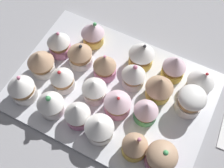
{
  "coord_description": "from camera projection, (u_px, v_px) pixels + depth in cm",
  "views": [
    {
      "loc": [
        14.86,
        -28.82,
        63.2
      ],
      "look_at": [
        0.0,
        0.0,
        4.2
      ],
      "focal_mm": 46.76,
      "sensor_mm": 36.0,
      "label": 1
    }
  ],
  "objects": [
    {
      "name": "cupcake_20",
      "position": [
        201.0,
        82.0,
        0.67
      ],
      "size": [
        6.33,
        6.33,
        7.4
      ],
      "color": "white",
      "rests_on": "baking_tray"
    },
    {
      "name": "cupcake_10",
      "position": [
        146.0,
        111.0,
        0.64
      ],
      "size": [
        5.51,
        5.51,
        6.42
      ],
      "color": "#4C9E6B",
      "rests_on": "baking_tray"
    },
    {
      "name": "cupcake_9",
      "position": [
        117.0,
        103.0,
        0.65
      ],
      "size": [
        6.14,
        6.14,
        7.01
      ],
      "color": "pink",
      "rests_on": "baking_tray"
    },
    {
      "name": "cupcake_17",
      "position": [
        93.0,
        33.0,
        0.74
      ],
      "size": [
        5.96,
        5.96,
        7.42
      ],
      "color": "#EFC651",
      "rests_on": "baking_tray"
    },
    {
      "name": "cupcake_14",
      "position": [
        134.0,
        75.0,
        0.68
      ],
      "size": [
        5.67,
        5.67,
        7.52
      ],
      "color": "white",
      "rests_on": "baking_tray"
    },
    {
      "name": "cupcake_6",
      "position": [
        41.0,
        62.0,
        0.69
      ],
      "size": [
        6.43,
        6.43,
        7.21
      ],
      "color": "white",
      "rests_on": "baking_tray"
    },
    {
      "name": "cupcake_8",
      "position": [
        94.0,
        89.0,
        0.66
      ],
      "size": [
        5.69,
        5.69,
        6.75
      ],
      "color": "white",
      "rests_on": "baking_tray"
    },
    {
      "name": "cupcake_11",
      "position": [
        59.0,
        42.0,
        0.72
      ],
      "size": [
        5.72,
        5.72,
        8.01
      ],
      "color": "pink",
      "rests_on": "baking_tray"
    },
    {
      "name": "baking_tray",
      "position": [
        112.0,
        91.0,
        0.7
      ],
      "size": [
        46.99,
        33.2,
        1.2
      ],
      "color": "silver",
      "rests_on": "ground_plane"
    },
    {
      "name": "cupcake_0",
      "position": [
        21.0,
        87.0,
        0.66
      ],
      "size": [
        6.09,
        6.09,
        7.79
      ],
      "color": "white",
      "rests_on": "baking_tray"
    },
    {
      "name": "cupcake_18",
      "position": [
        141.0,
        55.0,
        0.7
      ],
      "size": [
        6.33,
        6.33,
        7.75
      ],
      "color": "#EFC651",
      "rests_on": "baking_tray"
    },
    {
      "name": "cupcake_3",
      "position": [
        99.0,
        128.0,
        0.61
      ],
      "size": [
        6.4,
        6.4,
        7.21
      ],
      "color": "white",
      "rests_on": "baking_tray"
    },
    {
      "name": "cupcake_13",
      "position": [
        105.0,
        66.0,
        0.69
      ],
      "size": [
        5.56,
        5.56,
        7.51
      ],
      "color": "pink",
      "rests_on": "baking_tray"
    },
    {
      "name": "cupcake_7",
      "position": [
        62.0,
        78.0,
        0.68
      ],
      "size": [
        5.54,
        5.54,
        7.08
      ],
      "color": "white",
      "rests_on": "baking_tray"
    },
    {
      "name": "cupcake_19",
      "position": [
        174.0,
        67.0,
        0.69
      ],
      "size": [
        5.61,
        5.61,
        7.43
      ],
      "color": "#EFC651",
      "rests_on": "baking_tray"
    },
    {
      "name": "cupcake_12",
      "position": [
        80.0,
        54.0,
        0.71
      ],
      "size": [
        5.99,
        5.99,
        7.06
      ],
      "color": "white",
      "rests_on": "baking_tray"
    },
    {
      "name": "cupcake_16",
      "position": [
        191.0,
        101.0,
        0.64
      ],
      "size": [
        6.37,
        6.37,
        7.11
      ],
      "color": "white",
      "rests_on": "baking_tray"
    },
    {
      "name": "cupcake_5",
      "position": [
        161.0,
        157.0,
        0.58
      ],
      "size": [
        6.38,
        6.38,
        7.56
      ],
      "color": "pink",
      "rests_on": "baking_tray"
    },
    {
      "name": "cupcake_1",
      "position": [
        50.0,
        103.0,
        0.64
      ],
      "size": [
        6.06,
        6.06,
        7.84
      ],
      "color": "white",
      "rests_on": "baking_tray"
    },
    {
      "name": "cupcake_4",
      "position": [
        135.0,
        145.0,
        0.6
      ],
      "size": [
        5.42,
        5.42,
        7.35
      ],
      "color": "#EFC651",
      "rests_on": "baking_tray"
    },
    {
      "name": "cupcake_15",
      "position": [
        160.0,
        87.0,
        0.66
      ],
      "size": [
        6.49,
        6.49,
        7.21
      ],
      "color": "#EFC651",
      "rests_on": "baking_tray"
    },
    {
      "name": "cupcake_2",
      "position": [
        77.0,
        113.0,
        0.63
      ],
      "size": [
        5.8,
        5.8,
        7.39
      ],
      "color": "pink",
      "rests_on": "baking_tray"
    },
    {
      "name": "ground_plane",
      "position": [
        112.0,
        95.0,
        0.72
      ],
      "size": [
        180.0,
        180.0,
        3.0
      ],
      "primitive_type": "cube",
      "color": "#9E9EA3"
    }
  ]
}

